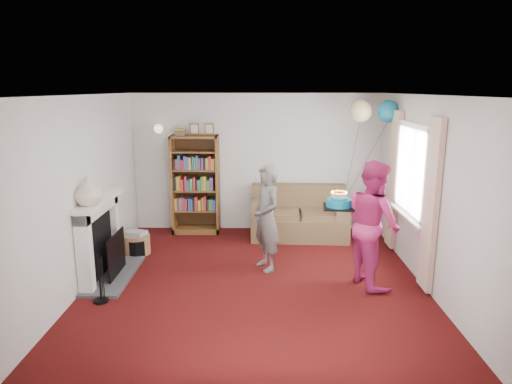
{
  "coord_description": "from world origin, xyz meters",
  "views": [
    {
      "loc": [
        0.08,
        -5.75,
        2.58
      ],
      "look_at": [
        0.0,
        0.6,
        1.13
      ],
      "focal_mm": 32.0,
      "sensor_mm": 36.0,
      "label": 1
    }
  ],
  "objects_px": {
    "bookcase": "(196,185)",
    "birthday_cake": "(339,203)",
    "person_striped": "(267,218)",
    "sofa": "(299,217)",
    "person_magenta": "(373,223)"
  },
  "relations": [
    {
      "from": "person_striped",
      "to": "sofa",
      "type": "bearing_deg",
      "value": 132.89
    },
    {
      "from": "person_magenta",
      "to": "birthday_cake",
      "type": "distance_m",
      "value": 0.52
    },
    {
      "from": "person_striped",
      "to": "birthday_cake",
      "type": "relative_size",
      "value": 3.86
    },
    {
      "from": "sofa",
      "to": "person_striped",
      "type": "distance_m",
      "value": 1.72
    },
    {
      "from": "bookcase",
      "to": "person_striped",
      "type": "xyz_separation_m",
      "value": [
        1.26,
        -1.78,
        -0.1
      ]
    },
    {
      "from": "sofa",
      "to": "person_magenta",
      "type": "height_order",
      "value": "person_magenta"
    },
    {
      "from": "birthday_cake",
      "to": "bookcase",
      "type": "bearing_deg",
      "value": 136.01
    },
    {
      "from": "bookcase",
      "to": "birthday_cake",
      "type": "distance_m",
      "value": 3.09
    },
    {
      "from": "bookcase",
      "to": "sofa",
      "type": "relative_size",
      "value": 1.18
    },
    {
      "from": "bookcase",
      "to": "birthday_cake",
      "type": "relative_size",
      "value": 4.97
    },
    {
      "from": "birthday_cake",
      "to": "person_striped",
      "type": "bearing_deg",
      "value": 159.11
    },
    {
      "from": "bookcase",
      "to": "birthday_cake",
      "type": "bearing_deg",
      "value": -43.99
    },
    {
      "from": "bookcase",
      "to": "person_striped",
      "type": "bearing_deg",
      "value": -54.62
    },
    {
      "from": "sofa",
      "to": "person_magenta",
      "type": "distance_m",
      "value": 2.25
    },
    {
      "from": "bookcase",
      "to": "birthday_cake",
      "type": "xyz_separation_m",
      "value": [
        2.22,
        -2.14,
        0.21
      ]
    }
  ]
}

